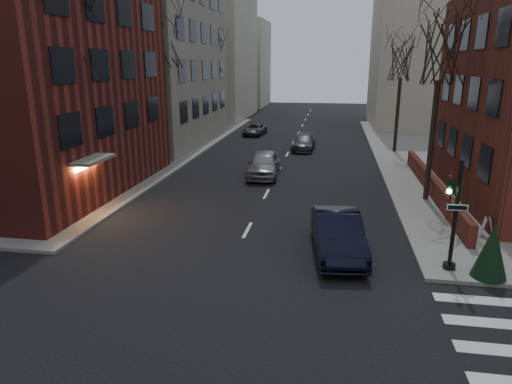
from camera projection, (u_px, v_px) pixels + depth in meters
The scene contains 18 objects.
low_wall_right at pixel (432, 186), 25.66m from camera, with size 0.35×16.00×1.00m, color maroon.
building_distant_la at pixel (196, 49), 61.39m from camera, with size 14.00×16.00×18.00m, color beige.
building_distant_ra at pixel (437, 56), 52.13m from camera, with size 14.00×14.00×16.00m, color beige.
building_distant_lb at pixel (237, 64), 77.74m from camera, with size 10.00×12.00×14.00m, color beige.
traffic_signal at pixel (453, 222), 16.05m from camera, with size 0.76×0.44×4.00m.
tree_left_a at pixel (72, 37), 21.66m from camera, with size 4.18×4.18×10.26m.
tree_left_b at pixel (163, 40), 32.92m from camera, with size 4.40×4.40×10.80m.
tree_left_c at pixel (213, 55), 46.44m from camera, with size 3.96×3.96×9.72m.
tree_right_a at pixel (442, 48), 22.77m from camera, with size 3.96×3.96×9.72m.
tree_right_b at pixel (402, 59), 36.16m from camera, with size 3.74×3.74×9.18m.
streetlamp_near at pixel (154, 111), 30.32m from camera, with size 0.36×0.36×6.28m.
streetlamp_far at pixel (224, 92), 49.28m from camera, with size 0.36×0.36×6.28m.
parked_sedan at pixel (338, 234), 17.92m from camera, with size 1.77×5.08×1.67m, color black.
car_lane_silver at pixel (264, 164), 30.27m from camera, with size 1.98×4.92×1.68m, color gray.
car_lane_gray at pixel (304, 142), 39.40m from camera, with size 1.82×4.48×1.30m, color #3F3F44.
car_lane_far at pixel (255, 129), 47.52m from camera, with size 1.91×4.13×1.15m, color #3E3E43.
sandwich_board at pixel (487, 227), 19.54m from camera, with size 0.35×0.49×0.79m, color silver.
evergreen_shrub at pixel (492, 251), 15.60m from camera, with size 1.17×1.17×1.95m, color black.
Camera 1 is at (3.61, -7.08, 7.35)m, focal length 32.00 mm.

